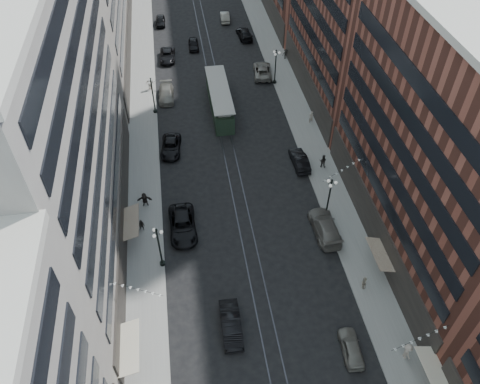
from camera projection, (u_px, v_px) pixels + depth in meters
ground at (215, 89)px, 71.33m from camera, size 220.00×220.00×0.00m
sidewalk_west at (142, 61)px, 77.08m from camera, size 4.00×180.00×0.15m
sidewalk_east at (273, 51)px, 79.48m from camera, size 4.00×180.00×0.15m
rail_west at (204, 57)px, 78.25m from camera, size 0.12×180.00×0.02m
rail_east at (213, 56)px, 78.40m from camera, size 0.12×180.00×0.02m
building_west_mid at (52, 134)px, 40.70m from camera, size 8.00×36.00×28.00m
building_east_mid at (438, 150)px, 42.31m from camera, size 8.00×30.00×24.00m
lamppost_sw_far at (159, 246)px, 45.74m from camera, size 1.03×1.14×5.52m
lamppost_sw_mid at (153, 94)px, 64.65m from camera, size 1.03×1.14×5.52m
lamppost_se_far at (329, 197)px, 50.55m from camera, size 1.03×1.14×5.52m
lamppost_se_mid at (276, 66)px, 70.15m from camera, size 1.03×1.14×5.52m
streetcar at (220, 100)px, 66.29m from camera, size 2.78×12.58×3.48m
car_2 at (183, 225)px, 50.64m from camera, size 2.94×6.22×1.72m
car_4 at (351, 348)px, 40.81m from camera, size 1.89×4.17×1.39m
car_5 at (231, 324)px, 42.25m from camera, size 1.80×5.03×1.65m
pedestrian_2 at (142, 226)px, 50.53m from camera, size 0.82×0.60×1.51m
pedestrian_4 at (364, 283)px, 45.23m from camera, size 0.63×1.07×1.71m
car_7 at (171, 147)px, 60.33m from camera, size 2.98×5.46×1.45m
car_8 at (166, 94)px, 68.95m from camera, size 2.39×5.45×1.56m
car_9 at (160, 21)px, 86.15m from camera, size 1.84×4.28×1.44m
car_10 at (300, 160)px, 58.32m from camera, size 1.85×4.85×1.58m
car_11 at (262, 70)px, 73.56m from camera, size 3.44×6.14×1.62m
car_12 at (244, 34)px, 82.44m from camera, size 2.60×5.55×1.57m
car_13 at (194, 44)px, 79.80m from camera, size 1.82×4.25×1.43m
car_14 at (225, 17)px, 87.25m from camera, size 1.91×4.70×1.52m
pedestrian_5 at (145, 199)px, 53.11m from camera, size 1.71×0.57×1.82m
pedestrian_6 at (150, 84)px, 70.29m from camera, size 1.17×0.74×1.85m
pedestrian_7 at (323, 161)px, 57.81m from camera, size 1.01×0.82×1.83m
pedestrian_8 at (311, 117)px, 64.35m from camera, size 0.74×0.57×1.80m
pedestrian_9 at (286, 54)px, 76.87m from camera, size 1.13×0.52×1.70m
car_extra_0 at (325, 227)px, 50.44m from camera, size 2.62×6.20×1.79m
car_extra_1 at (167, 56)px, 77.04m from camera, size 2.69×5.33×1.45m
pedestrian_extra_0 at (407, 352)px, 40.12m from camera, size 0.60×1.27×1.91m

